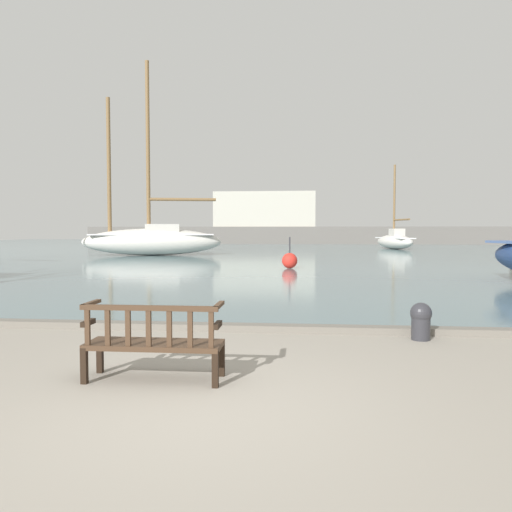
{
  "coord_description": "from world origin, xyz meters",
  "views": [
    {
      "loc": [
        1.07,
        -4.77,
        1.77
      ],
      "look_at": [
        -0.34,
        10.0,
        1.0
      ],
      "focal_mm": 35.0,
      "sensor_mm": 36.0,
      "label": 1
    }
  ],
  "objects_px": {
    "park_bench": "(154,341)",
    "sailboat_outer_port": "(152,239)",
    "mooring_bollard": "(421,320)",
    "sailboat_mid_starboard": "(395,241)",
    "channel_buoy": "(290,261)"
  },
  "relations": [
    {
      "from": "sailboat_outer_port",
      "to": "sailboat_mid_starboard",
      "type": "bearing_deg",
      "value": 35.6
    },
    {
      "from": "mooring_bollard",
      "to": "sailboat_mid_starboard",
      "type": "bearing_deg",
      "value": 80.52
    },
    {
      "from": "sailboat_mid_starboard",
      "to": "mooring_bollard",
      "type": "height_order",
      "value": "sailboat_mid_starboard"
    },
    {
      "from": "sailboat_mid_starboard",
      "to": "mooring_bollard",
      "type": "xyz_separation_m",
      "value": [
        -6.27,
        -37.56,
        -0.5
      ]
    },
    {
      "from": "mooring_bollard",
      "to": "sailboat_outer_port",
      "type": "bearing_deg",
      "value": 116.12
    },
    {
      "from": "park_bench",
      "to": "sailboat_outer_port",
      "type": "bearing_deg",
      "value": 107.19
    },
    {
      "from": "sailboat_outer_port",
      "to": "channel_buoy",
      "type": "height_order",
      "value": "sailboat_outer_port"
    },
    {
      "from": "sailboat_mid_starboard",
      "to": "channel_buoy",
      "type": "relative_size",
      "value": 5.44
    },
    {
      "from": "park_bench",
      "to": "channel_buoy",
      "type": "xyz_separation_m",
      "value": [
        1.14,
        16.37,
        -0.04
      ]
    },
    {
      "from": "park_bench",
      "to": "sailboat_outer_port",
      "type": "relative_size",
      "value": 0.12
    },
    {
      "from": "park_bench",
      "to": "sailboat_outer_port",
      "type": "distance_m",
      "value": 28.3
    },
    {
      "from": "sailboat_outer_port",
      "to": "sailboat_mid_starboard",
      "type": "height_order",
      "value": "sailboat_outer_port"
    },
    {
      "from": "mooring_bollard",
      "to": "channel_buoy",
      "type": "relative_size",
      "value": 0.44
    },
    {
      "from": "sailboat_outer_port",
      "to": "sailboat_mid_starboard",
      "type": "xyz_separation_m",
      "value": [
        18.27,
        13.08,
        -0.37
      ]
    },
    {
      "from": "sailboat_outer_port",
      "to": "mooring_bollard",
      "type": "bearing_deg",
      "value": -63.88
    }
  ]
}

